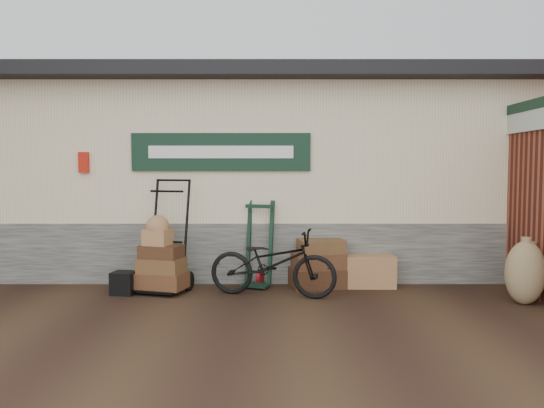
% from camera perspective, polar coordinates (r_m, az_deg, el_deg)
% --- Properties ---
extents(ground, '(80.00, 80.00, 0.00)m').
position_cam_1_polar(ground, '(6.99, -3.68, -10.33)').
color(ground, black).
rests_on(ground, ground).
extents(station_building, '(14.40, 4.10, 3.20)m').
position_cam_1_polar(station_building, '(9.51, -2.69, 3.25)').
color(station_building, '#4C4C47').
rests_on(station_building, ground).
extents(porter_trolley, '(0.93, 0.80, 1.59)m').
position_cam_1_polar(porter_trolley, '(7.54, -11.20, -3.20)').
color(porter_trolley, black).
rests_on(porter_trolley, ground).
extents(green_barrow, '(0.55, 0.51, 1.24)m').
position_cam_1_polar(green_barrow, '(7.70, -1.44, -4.30)').
color(green_barrow, black).
rests_on(green_barrow, ground).
extents(suitcase_stack, '(0.87, 0.64, 0.70)m').
position_cam_1_polar(suitcase_stack, '(7.71, 5.03, -6.34)').
color(suitcase_stack, '#382511').
rests_on(suitcase_stack, ground).
extents(wicker_hamper, '(0.70, 0.46, 0.46)m').
position_cam_1_polar(wicker_hamper, '(7.89, 10.43, -7.06)').
color(wicker_hamper, '#99613D').
rests_on(wicker_hamper, ground).
extents(black_trunk, '(0.35, 0.32, 0.31)m').
position_cam_1_polar(black_trunk, '(7.56, -15.63, -8.19)').
color(black_trunk, black).
rests_on(black_trunk, ground).
extents(bicycle, '(0.99, 1.82, 1.01)m').
position_cam_1_polar(bicycle, '(7.11, 0.07, -5.95)').
color(bicycle, black).
rests_on(bicycle, ground).
extents(burlap_sack_left, '(0.45, 0.38, 0.71)m').
position_cam_1_polar(burlap_sack_left, '(7.80, 26.11, -6.57)').
color(burlap_sack_left, olive).
rests_on(burlap_sack_left, ground).
extents(burlap_sack_right, '(0.51, 0.44, 0.80)m').
position_cam_1_polar(burlap_sack_right, '(7.43, 25.58, -6.69)').
color(burlap_sack_right, olive).
rests_on(burlap_sack_right, ground).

